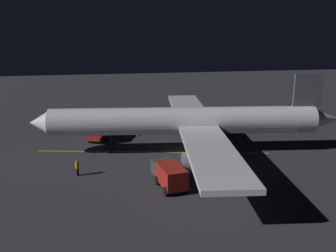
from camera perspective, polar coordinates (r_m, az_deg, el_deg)
ground_plane at (r=45.66m, az=2.47°, el=-4.25°), size 180.00×180.00×0.20m
apron_guide_stripe at (r=45.44m, az=-2.62°, el=-4.21°), size 6.66×29.05×0.01m
airliner at (r=44.58m, az=3.34°, el=0.61°), size 39.86×39.29×9.90m
baggage_truck at (r=51.60m, az=-10.49°, el=-0.68°), size 6.75×4.28×2.35m
catering_truck at (r=35.32m, az=0.20°, el=-7.84°), size 5.91×2.96×2.33m
ground_crew_worker at (r=39.09m, az=-14.42°, el=-6.54°), size 0.40×0.40×1.74m
traffic_cone_near_left at (r=47.85m, az=-4.34°, el=-2.93°), size 0.50×0.50×0.55m
traffic_cone_near_right at (r=52.50m, az=-4.89°, el=-1.33°), size 0.50×0.50×0.55m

